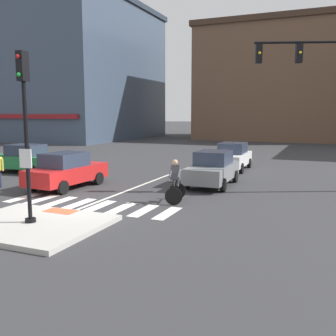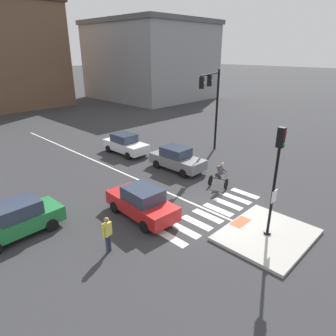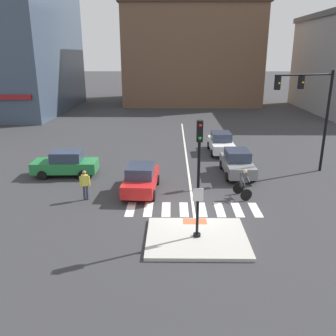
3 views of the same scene
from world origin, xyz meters
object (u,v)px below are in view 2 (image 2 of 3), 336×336
signal_pole (276,173)px  pedestrian_at_curb_left (107,232)px  car_grey_eastbound_mid (177,159)px  car_red_westbound_near (142,202)px  car_green_cross_left (16,220)px  car_white_eastbound_far (125,144)px  cyclist (220,174)px  traffic_light_mast (213,98)px

signal_pole → pedestrian_at_curb_left: (-5.77, 4.30, -2.18)m
signal_pole → car_grey_eastbound_mid: signal_pole is taller
car_red_westbound_near → pedestrian_at_curb_left: (-2.92, -1.19, 0.17)m
car_green_cross_left → car_white_eastbound_far: bearing=28.2°
car_green_cross_left → cyclist: 11.41m
traffic_light_mast → car_grey_eastbound_mid: (-4.60, -0.51, -3.75)m
car_green_cross_left → car_grey_eastbound_mid: (11.17, 0.31, 0.00)m
signal_pole → pedestrian_at_curb_left: signal_pole is taller
car_green_cross_left → car_red_westbound_near: 5.87m
pedestrian_at_curb_left → car_grey_eastbound_mid: bearing=25.9°
cyclist → signal_pole: bearing=-121.0°
car_red_westbound_near → car_green_cross_left: bearing=150.9°
traffic_light_mast → car_grey_eastbound_mid: traffic_light_mast is taller
signal_pole → car_white_eastbound_far: (2.84, 14.14, -2.35)m
signal_pole → car_grey_eastbound_mid: size_ratio=1.21×
car_grey_eastbound_mid → cyclist: 3.95m
pedestrian_at_curb_left → car_green_cross_left: bearing=118.7°
traffic_light_mast → pedestrian_at_curb_left: (-13.56, -4.86, -3.58)m
car_red_westbound_near → car_grey_eastbound_mid: bearing=27.7°
signal_pole → pedestrian_at_curb_left: 7.52m
car_red_westbound_near → car_grey_eastbound_mid: size_ratio=1.01×
signal_pole → car_red_westbound_near: size_ratio=1.20×
pedestrian_at_curb_left → traffic_light_mast: bearing=19.7°
traffic_light_mast → car_green_cross_left: 16.23m
traffic_light_mast → car_grey_eastbound_mid: size_ratio=1.61×
car_green_cross_left → pedestrian_at_curb_left: bearing=-61.3°
car_red_westbound_near → pedestrian_at_curb_left: 3.15m
car_grey_eastbound_mid → signal_pole: bearing=-110.2°
car_red_westbound_near → car_white_eastbound_far: 10.36m
traffic_light_mast → pedestrian_at_curb_left: traffic_light_mast is taller
car_red_westbound_near → pedestrian_at_curb_left: size_ratio=2.51×
signal_pole → cyclist: size_ratio=2.98×
car_green_cross_left → car_grey_eastbound_mid: bearing=1.6°
cyclist → pedestrian_at_curb_left: (-8.61, -0.41, 0.11)m
traffic_light_mast → car_grey_eastbound_mid: 5.96m
car_red_westbound_near → cyclist: 5.74m
signal_pole → traffic_light_mast: bearing=49.6°
traffic_light_mast → signal_pole: bearing=-130.4°
car_green_cross_left → car_grey_eastbound_mid: 11.17m
car_grey_eastbound_mid → pedestrian_at_curb_left: (-8.95, -4.35, 0.17)m
traffic_light_mast → pedestrian_at_curb_left: size_ratio=3.97×
traffic_light_mast → car_white_eastbound_far: bearing=134.8°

